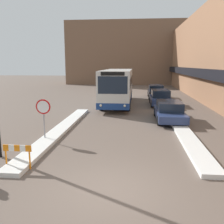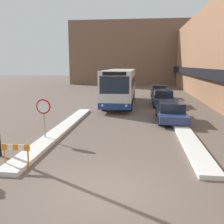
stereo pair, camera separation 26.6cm
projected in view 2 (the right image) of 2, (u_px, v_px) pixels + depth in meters
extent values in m
plane|color=#66564C|center=(104.00, 190.00, 7.90)|extent=(160.00, 160.00, 0.00)
cube|color=#996B4C|center=(218.00, 55.00, 29.22)|extent=(5.00, 60.00, 9.93)
cube|color=black|center=(193.00, 72.00, 29.90)|extent=(0.50, 60.00, 0.90)
cube|color=brown|center=(137.00, 54.00, 50.68)|extent=(26.00, 8.00, 12.15)
cube|color=silver|center=(61.00, 129.00, 14.95)|extent=(0.90, 12.62, 0.18)
cube|color=silver|center=(181.00, 126.00, 15.59)|extent=(0.90, 14.55, 0.19)
cube|color=silver|center=(120.00, 85.00, 24.36)|extent=(2.59, 10.85, 2.97)
cube|color=navy|center=(120.00, 98.00, 24.59)|extent=(2.61, 10.87, 0.52)
cube|color=#192333|center=(120.00, 81.00, 24.28)|extent=(2.61, 9.99, 0.82)
cube|color=#192333|center=(114.00, 85.00, 18.97)|extent=(2.28, 0.03, 1.34)
cube|color=black|center=(114.00, 74.00, 18.81)|extent=(1.81, 0.03, 0.28)
sphere|color=#F2EAC6|center=(102.00, 105.00, 19.37)|extent=(0.20, 0.20, 0.20)
sphere|color=#F2EAC6|center=(126.00, 106.00, 19.15)|extent=(0.20, 0.20, 0.20)
cylinder|color=black|center=(103.00, 105.00, 21.48)|extent=(0.28, 1.01, 1.01)
cylinder|color=black|center=(131.00, 105.00, 21.21)|extent=(0.28, 1.01, 1.01)
cylinder|color=black|center=(112.00, 95.00, 28.04)|extent=(0.28, 1.01, 1.01)
cylinder|color=black|center=(133.00, 95.00, 27.77)|extent=(0.28, 1.01, 1.01)
cube|color=navy|center=(171.00, 114.00, 17.46)|extent=(1.85, 4.78, 0.49)
cube|color=#192333|center=(171.00, 106.00, 17.48)|extent=(1.63, 2.63, 0.61)
cylinder|color=black|center=(187.00, 121.00, 15.96)|extent=(0.20, 0.64, 0.64)
cylinder|color=black|center=(160.00, 121.00, 16.15)|extent=(0.20, 0.64, 0.64)
cylinder|color=black|center=(180.00, 113.00, 18.85)|extent=(0.20, 0.64, 0.64)
cylinder|color=black|center=(157.00, 112.00, 19.04)|extent=(0.20, 0.64, 0.64)
cube|color=navy|center=(163.00, 100.00, 24.15)|extent=(1.89, 4.72, 0.57)
cube|color=#192333|center=(163.00, 93.00, 24.15)|extent=(1.66, 2.60, 0.67)
cylinder|color=black|center=(174.00, 105.00, 22.66)|extent=(0.20, 0.62, 0.62)
cylinder|color=black|center=(154.00, 104.00, 22.86)|extent=(0.20, 0.62, 0.62)
cylinder|color=black|center=(170.00, 100.00, 25.52)|extent=(0.20, 0.62, 0.62)
cylinder|color=black|center=(153.00, 100.00, 25.72)|extent=(0.20, 0.62, 0.62)
cube|color=black|center=(159.00, 93.00, 29.55)|extent=(1.81, 4.24, 0.56)
cube|color=#192333|center=(159.00, 88.00, 29.54)|extent=(1.59, 2.33, 0.67)
cylinder|color=black|center=(167.00, 97.00, 28.22)|extent=(0.20, 0.66, 0.66)
cylinder|color=black|center=(152.00, 96.00, 28.41)|extent=(0.20, 0.66, 0.66)
cylinder|color=black|center=(165.00, 94.00, 30.78)|extent=(0.20, 0.66, 0.66)
cylinder|color=black|center=(151.00, 94.00, 30.97)|extent=(0.20, 0.66, 0.66)
cylinder|color=gray|center=(44.00, 120.00, 12.85)|extent=(0.07, 0.07, 2.18)
cylinder|color=red|center=(43.00, 106.00, 12.70)|extent=(0.76, 0.03, 0.76)
cylinder|color=white|center=(43.00, 107.00, 12.69)|extent=(0.62, 0.02, 0.62)
cylinder|color=orange|center=(5.00, 159.00, 9.58)|extent=(0.06, 0.06, 0.70)
cylinder|color=orange|center=(28.00, 160.00, 9.48)|extent=(0.06, 0.06, 0.70)
cube|color=orange|center=(5.00, 147.00, 9.49)|extent=(0.22, 0.04, 0.24)
cube|color=white|center=(10.00, 147.00, 9.47)|extent=(0.22, 0.04, 0.24)
cube|color=orange|center=(16.00, 147.00, 9.44)|extent=(0.22, 0.04, 0.24)
cube|color=white|center=(21.00, 148.00, 9.42)|extent=(0.22, 0.04, 0.24)
cube|color=orange|center=(27.00, 148.00, 9.39)|extent=(0.22, 0.04, 0.24)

